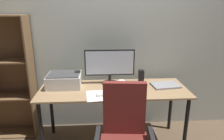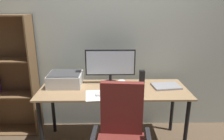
# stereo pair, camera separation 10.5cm
# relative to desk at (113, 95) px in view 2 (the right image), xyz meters

# --- Properties ---
(back_wall) EXTENTS (6.40, 0.10, 2.60)m
(back_wall) POSITION_rel_desk_xyz_m (0.00, 0.49, 0.64)
(back_wall) COLOR beige
(back_wall) RESTS_ON ground
(desk) EXTENTS (1.74, 0.64, 0.74)m
(desk) POSITION_rel_desk_xyz_m (0.00, 0.00, 0.00)
(desk) COLOR tan
(desk) RESTS_ON ground
(monitor) EXTENTS (0.61, 0.20, 0.43)m
(monitor) POSITION_rel_desk_xyz_m (-0.04, 0.18, 0.33)
(monitor) COLOR black
(monitor) RESTS_ON desk
(keyboard) EXTENTS (0.29, 0.12, 0.02)m
(keyboard) POSITION_rel_desk_xyz_m (-0.06, -0.17, 0.09)
(keyboard) COLOR silver
(keyboard) RESTS_ON desk
(mouse) EXTENTS (0.07, 0.10, 0.03)m
(mouse) POSITION_rel_desk_xyz_m (0.19, -0.15, 0.10)
(mouse) COLOR black
(mouse) RESTS_ON desk
(coffee_mug) EXTENTS (0.10, 0.08, 0.11)m
(coffee_mug) POSITION_rel_desk_xyz_m (0.10, -0.01, 0.14)
(coffee_mug) COLOR white
(coffee_mug) RESTS_ON desk
(laptop) EXTENTS (0.35, 0.27, 0.02)m
(laptop) POSITION_rel_desk_xyz_m (0.64, 0.04, 0.09)
(laptop) COLOR #99999E
(laptop) RESTS_ON desk
(speaker_left) EXTENTS (0.06, 0.07, 0.17)m
(speaker_left) POSITION_rel_desk_xyz_m (-0.43, 0.17, 0.17)
(speaker_left) COLOR black
(speaker_left) RESTS_ON desk
(speaker_right) EXTENTS (0.06, 0.07, 0.17)m
(speaker_right) POSITION_rel_desk_xyz_m (0.36, 0.17, 0.17)
(speaker_right) COLOR black
(speaker_right) RESTS_ON desk
(printer) EXTENTS (0.40, 0.34, 0.16)m
(printer) POSITION_rel_desk_xyz_m (-0.59, 0.12, 0.16)
(printer) COLOR silver
(printer) RESTS_ON desk
(paper_sheet) EXTENTS (0.24, 0.31, 0.00)m
(paper_sheet) POSITION_rel_desk_xyz_m (-0.20, -0.19, 0.08)
(paper_sheet) COLOR white
(paper_sheet) RESTS_ON desk
(bookshelf) EXTENTS (0.71, 0.28, 1.58)m
(bookshelf) POSITION_rel_desk_xyz_m (-1.40, 0.32, 0.12)
(bookshelf) COLOR brown
(bookshelf) RESTS_ON ground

